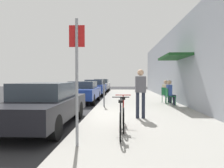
{
  "coord_description": "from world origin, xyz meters",
  "views": [
    {
      "loc": [
        1.32,
        -7.4,
        1.51
      ],
      "look_at": [
        0.67,
        6.11,
        1.14
      ],
      "focal_mm": 32.73,
      "sensor_mm": 36.0,
      "label": 1
    }
  ],
  "objects_px": {
    "street_sign": "(77,72)",
    "cafe_chair_0": "(169,95)",
    "parked_car_0": "(44,104)",
    "parked_car_1": "(83,91)",
    "parked_car_3": "(101,85)",
    "bicycle_0": "(121,121)",
    "pedestrian_standing": "(141,90)",
    "parked_car_2": "(95,87)",
    "parking_meter": "(104,91)",
    "cafe_chair_1": "(166,94)",
    "bicycle_1": "(123,115)",
    "seated_patron_1": "(167,91)",
    "seated_patron_0": "(170,92)"
  },
  "relations": [
    {
      "from": "cafe_chair_1",
      "to": "pedestrian_standing",
      "type": "xyz_separation_m",
      "value": [
        -1.83,
        -4.56,
        0.5
      ]
    },
    {
      "from": "bicycle_1",
      "to": "seated_patron_1",
      "type": "relative_size",
      "value": 1.33
    },
    {
      "from": "bicycle_0",
      "to": "bicycle_1",
      "type": "relative_size",
      "value": 1.0
    },
    {
      "from": "parked_car_0",
      "to": "seated_patron_0",
      "type": "bearing_deg",
      "value": 42.46
    },
    {
      "from": "parked_car_0",
      "to": "seated_patron_1",
      "type": "relative_size",
      "value": 3.41
    },
    {
      "from": "parked_car_1",
      "to": "bicycle_0",
      "type": "xyz_separation_m",
      "value": [
        2.39,
        -7.66,
        -0.22
      ]
    },
    {
      "from": "parked_car_0",
      "to": "cafe_chair_1",
      "type": "relative_size",
      "value": 5.06
    },
    {
      "from": "bicycle_0",
      "to": "seated_patron_0",
      "type": "bearing_deg",
      "value": 66.17
    },
    {
      "from": "parked_car_0",
      "to": "seated_patron_0",
      "type": "relative_size",
      "value": 3.41
    },
    {
      "from": "pedestrian_standing",
      "to": "parked_car_2",
      "type": "bearing_deg",
      "value": 105.75
    },
    {
      "from": "parked_car_3",
      "to": "parked_car_1",
      "type": "bearing_deg",
      "value": -90.0
    },
    {
      "from": "seated_patron_0",
      "to": "cafe_chair_0",
      "type": "bearing_deg",
      "value": -178.75
    },
    {
      "from": "parked_car_0",
      "to": "seated_patron_1",
      "type": "height_order",
      "value": "seated_patron_1"
    },
    {
      "from": "parked_car_2",
      "to": "seated_patron_1",
      "type": "height_order",
      "value": "seated_patron_1"
    },
    {
      "from": "parked_car_3",
      "to": "parking_meter",
      "type": "bearing_deg",
      "value": -83.76
    },
    {
      "from": "parked_car_1",
      "to": "parked_car_3",
      "type": "relative_size",
      "value": 1.0
    },
    {
      "from": "parked_car_3",
      "to": "parking_meter",
      "type": "relative_size",
      "value": 3.33
    },
    {
      "from": "parked_car_3",
      "to": "cafe_chair_1",
      "type": "relative_size",
      "value": 5.06
    },
    {
      "from": "parked_car_3",
      "to": "parking_meter",
      "type": "height_order",
      "value": "parking_meter"
    },
    {
      "from": "parked_car_2",
      "to": "pedestrian_standing",
      "type": "xyz_separation_m",
      "value": [
        3.07,
        -10.88,
        0.39
      ]
    },
    {
      "from": "cafe_chair_1",
      "to": "parked_car_1",
      "type": "bearing_deg",
      "value": 169.13
    },
    {
      "from": "parked_car_1",
      "to": "bicycle_0",
      "type": "distance_m",
      "value": 8.03
    },
    {
      "from": "parked_car_0",
      "to": "parked_car_1",
      "type": "xyz_separation_m",
      "value": [
        0.0,
        6.38,
        -0.01
      ]
    },
    {
      "from": "cafe_chair_0",
      "to": "seated_patron_0",
      "type": "height_order",
      "value": "seated_patron_0"
    },
    {
      "from": "street_sign",
      "to": "pedestrian_standing",
      "type": "distance_m",
      "value": 3.41
    },
    {
      "from": "parked_car_0",
      "to": "bicycle_1",
      "type": "xyz_separation_m",
      "value": [
        2.46,
        -0.59,
        -0.23
      ]
    },
    {
      "from": "parked_car_2",
      "to": "bicycle_0",
      "type": "relative_size",
      "value": 2.57
    },
    {
      "from": "bicycle_0",
      "to": "pedestrian_standing",
      "type": "distance_m",
      "value": 2.35
    },
    {
      "from": "parking_meter",
      "to": "parked_car_3",
      "type": "bearing_deg",
      "value": 96.24
    },
    {
      "from": "parked_car_3",
      "to": "bicycle_0",
      "type": "bearing_deg",
      "value": -82.9
    },
    {
      "from": "bicycle_0",
      "to": "seated_patron_1",
      "type": "distance_m",
      "value": 7.22
    },
    {
      "from": "street_sign",
      "to": "seated_patron_1",
      "type": "xyz_separation_m",
      "value": [
        3.46,
        7.57,
        -0.82
      ]
    },
    {
      "from": "street_sign",
      "to": "seated_patron_0",
      "type": "distance_m",
      "value": 7.53
    },
    {
      "from": "parking_meter",
      "to": "bicycle_1",
      "type": "xyz_separation_m",
      "value": [
        0.91,
        -4.31,
        -0.41
      ]
    },
    {
      "from": "parked_car_1",
      "to": "parking_meter",
      "type": "distance_m",
      "value": 3.08
    },
    {
      "from": "street_sign",
      "to": "cafe_chair_1",
      "type": "relative_size",
      "value": 2.99
    },
    {
      "from": "parked_car_3",
      "to": "parking_meter",
      "type": "distance_m",
      "value": 14.26
    },
    {
      "from": "parked_car_3",
      "to": "street_sign",
      "type": "relative_size",
      "value": 1.69
    },
    {
      "from": "street_sign",
      "to": "cafe_chair_0",
      "type": "bearing_deg",
      "value": 62.91
    },
    {
      "from": "cafe_chair_1",
      "to": "pedestrian_standing",
      "type": "bearing_deg",
      "value": -111.88
    },
    {
      "from": "parking_meter",
      "to": "bicycle_0",
      "type": "height_order",
      "value": "parking_meter"
    },
    {
      "from": "parked_car_1",
      "to": "parking_meter",
      "type": "height_order",
      "value": "parking_meter"
    },
    {
      "from": "parked_car_0",
      "to": "parked_car_1",
      "type": "distance_m",
      "value": 6.38
    },
    {
      "from": "parked_car_0",
      "to": "street_sign",
      "type": "relative_size",
      "value": 1.69
    },
    {
      "from": "parked_car_1",
      "to": "cafe_chair_1",
      "type": "height_order",
      "value": "parked_car_1"
    },
    {
      "from": "parked_car_1",
      "to": "cafe_chair_0",
      "type": "xyz_separation_m",
      "value": [
        4.89,
        -1.85,
        -0.08
      ]
    },
    {
      "from": "parking_meter",
      "to": "bicycle_1",
      "type": "distance_m",
      "value": 4.42
    },
    {
      "from": "parked_car_0",
      "to": "parking_meter",
      "type": "height_order",
      "value": "parking_meter"
    },
    {
      "from": "parking_meter",
      "to": "bicycle_1",
      "type": "height_order",
      "value": "parking_meter"
    },
    {
      "from": "cafe_chair_0",
      "to": "cafe_chair_1",
      "type": "distance_m",
      "value": 0.91
    }
  ]
}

